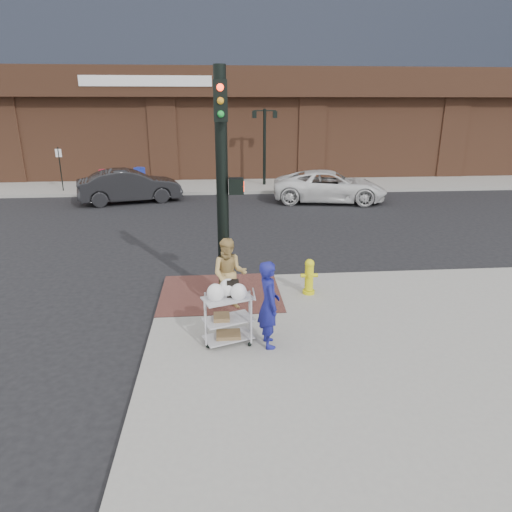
{
  "coord_description": "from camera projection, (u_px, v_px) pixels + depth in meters",
  "views": [
    {
      "loc": [
        -0.61,
        -9.06,
        4.4
      ],
      "look_at": [
        0.19,
        0.3,
        1.25
      ],
      "focal_mm": 32.0,
      "sensor_mm": 36.0,
      "label": 1
    }
  ],
  "objects": [
    {
      "name": "lamp_post",
      "position": [
        265.0,
        139.0,
        24.46
      ],
      "size": [
        1.32,
        0.22,
        4.0
      ],
      "color": "black",
      "rests_on": "sidewalk_far"
    },
    {
      "name": "sidewalk_far",
      "position": [
        361.0,
        154.0,
        41.23
      ],
      "size": [
        65.0,
        36.0,
        0.15
      ],
      "primitive_type": "cube",
      "color": "gray",
      "rests_on": "ground"
    },
    {
      "name": "newsbox_blue",
      "position": [
        140.0,
        177.0,
        24.24
      ],
      "size": [
        0.56,
        0.54,
        1.05
      ],
      "primitive_type": "cube",
      "rotation": [
        0.0,
        0.0,
        -0.39
      ],
      "color": "#192CA3",
      "rests_on": "sidewalk_far"
    },
    {
      "name": "pedestrian_tan",
      "position": [
        229.0,
        274.0,
        9.74
      ],
      "size": [
        0.83,
        0.69,
        1.58
      ],
      "primitive_type": "imported",
      "rotation": [
        0.0,
        0.0,
        -0.12
      ],
      "color": "tan",
      "rests_on": "sidewalk_near"
    },
    {
      "name": "newsbox_red",
      "position": [
        105.0,
        180.0,
        23.57
      ],
      "size": [
        0.44,
        0.4,
        1.04
      ],
      "primitive_type": "cube",
      "rotation": [
        0.0,
        0.0,
        0.01
      ],
      "color": "red",
      "rests_on": "sidewalk_far"
    },
    {
      "name": "brick_curb_ramp",
      "position": [
        220.0,
        293.0,
        10.76
      ],
      "size": [
        2.8,
        2.4,
        0.01
      ],
      "primitive_type": "cube",
      "color": "#4E2825",
      "rests_on": "sidewalk_near"
    },
    {
      "name": "parking_sign",
      "position": [
        61.0,
        169.0,
        23.09
      ],
      "size": [
        0.05,
        0.05,
        2.2
      ],
      "primitive_type": "cylinder",
      "color": "black",
      "rests_on": "sidewalk_far"
    },
    {
      "name": "sedan_dark",
      "position": [
        130.0,
        186.0,
        21.18
      ],
      "size": [
        4.93,
        2.84,
        1.54
      ],
      "primitive_type": "imported",
      "rotation": [
        0.0,
        0.0,
        1.85
      ],
      "color": "black",
      "rests_on": "ground"
    },
    {
      "name": "ground",
      "position": [
        248.0,
        315.0,
        10.01
      ],
      "size": [
        220.0,
        220.0,
        0.0
      ],
      "primitive_type": "plane",
      "color": "black",
      "rests_on": "ground"
    },
    {
      "name": "traffic_signal_pole",
      "position": [
        223.0,
        180.0,
        9.8
      ],
      "size": [
        0.61,
        0.51,
        5.0
      ],
      "color": "black",
      "rests_on": "sidewalk_near"
    },
    {
      "name": "minivan_white",
      "position": [
        330.0,
        186.0,
        21.31
      ],
      "size": [
        5.57,
        3.3,
        1.45
      ],
      "primitive_type": "imported",
      "rotation": [
        0.0,
        0.0,
        1.39
      ],
      "color": "silver",
      "rests_on": "ground"
    },
    {
      "name": "utility_cart",
      "position": [
        228.0,
        315.0,
        8.38
      ],
      "size": [
        1.0,
        0.76,
        1.23
      ],
      "color": "#ADACB2",
      "rests_on": "sidewalk_near"
    },
    {
      "name": "woman_blue",
      "position": [
        269.0,
        304.0,
        8.21
      ],
      "size": [
        0.46,
        0.64,
        1.64
      ],
      "primitive_type": "imported",
      "rotation": [
        0.0,
        0.0,
        1.68
      ],
      "color": "navy",
      "rests_on": "sidewalk_near"
    },
    {
      "name": "fire_hydrant",
      "position": [
        309.0,
        276.0,
        10.61
      ],
      "size": [
        0.4,
        0.28,
        0.85
      ],
      "color": "yellow",
      "rests_on": "sidewalk_near"
    }
  ]
}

